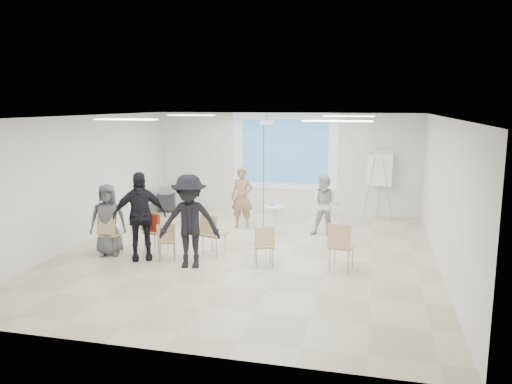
% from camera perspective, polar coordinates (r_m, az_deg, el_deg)
% --- Properties ---
extents(floor, '(8.00, 9.00, 0.10)m').
position_cam_1_polar(floor, '(11.09, -0.98, -7.34)').
color(floor, beige).
rests_on(floor, ground).
extents(ceiling, '(8.00, 9.00, 0.10)m').
position_cam_1_polar(ceiling, '(10.58, -1.03, 8.89)').
color(ceiling, white).
rests_on(ceiling, wall_back).
extents(wall_back, '(8.00, 0.10, 3.00)m').
position_cam_1_polar(wall_back, '(15.13, 3.33, 3.35)').
color(wall_back, silver).
rests_on(wall_back, floor).
extents(wall_left, '(0.10, 9.00, 3.00)m').
position_cam_1_polar(wall_left, '(12.37, -19.49, 1.28)').
color(wall_left, silver).
rests_on(wall_left, floor).
extents(wall_right, '(0.10, 9.00, 3.00)m').
position_cam_1_polar(wall_right, '(10.48, 20.96, -0.31)').
color(wall_right, silver).
rests_on(wall_right, floor).
extents(projection_halo, '(3.20, 0.01, 2.30)m').
position_cam_1_polar(projection_halo, '(15.03, 3.30, 4.65)').
color(projection_halo, silver).
rests_on(projection_halo, wall_back).
extents(projection_image, '(2.60, 0.01, 1.90)m').
position_cam_1_polar(projection_image, '(15.02, 3.29, 4.64)').
color(projection_image, teal).
rests_on(projection_image, wall_back).
extents(pedestal_table, '(0.58, 0.58, 0.68)m').
position_cam_1_polar(pedestal_table, '(12.92, 2.12, -2.85)').
color(pedestal_table, white).
rests_on(pedestal_table, floor).
extents(player_left, '(0.68, 0.47, 1.84)m').
position_cam_1_polar(player_left, '(13.20, -1.60, -0.17)').
color(player_left, '#9C7F60').
rests_on(player_left, floor).
extents(player_right, '(0.86, 0.70, 1.71)m').
position_cam_1_polar(player_right, '(12.47, 7.92, -1.17)').
color(player_right, silver).
rests_on(player_right, floor).
extents(controller_left, '(0.04, 0.11, 0.04)m').
position_cam_1_polar(controller_left, '(13.34, -0.58, 1.22)').
color(controller_left, white).
rests_on(controller_left, player_left).
extents(controller_right, '(0.05, 0.13, 0.04)m').
position_cam_1_polar(controller_right, '(12.68, 7.26, 0.41)').
color(controller_right, white).
rests_on(controller_right, player_right).
extents(chair_far_left, '(0.43, 0.46, 0.89)m').
position_cam_1_polar(chair_far_left, '(11.33, -16.45, -4.34)').
color(chair_far_left, tan).
rests_on(chair_far_left, floor).
extents(chair_left_mid, '(0.52, 0.55, 0.95)m').
position_cam_1_polar(chair_left_mid, '(11.22, -11.60, -4.10)').
color(chair_left_mid, tan).
rests_on(chair_left_mid, floor).
extents(chair_left_inner, '(0.49, 0.51, 0.81)m').
position_cam_1_polar(chair_left_inner, '(10.65, -10.18, -5.27)').
color(chair_left_inner, tan).
rests_on(chair_left_inner, floor).
extents(chair_center, '(0.54, 0.57, 0.92)m').
position_cam_1_polar(chair_center, '(10.85, -5.07, -4.50)').
color(chair_center, tan).
rests_on(chair_center, floor).
extents(chair_right_inner, '(0.52, 0.54, 0.86)m').
position_cam_1_polar(chair_right_inner, '(10.07, 0.93, -5.83)').
color(chair_right_inner, tan).
rests_on(chair_right_inner, floor).
extents(chair_right_far, '(0.54, 0.57, 0.98)m').
position_cam_1_polar(chair_right_far, '(9.94, 9.65, -5.77)').
color(chair_right_far, tan).
rests_on(chair_right_far, floor).
extents(red_jacket, '(0.41, 0.16, 0.38)m').
position_cam_1_polar(red_jacket, '(11.05, -11.86, -3.47)').
color(red_jacket, '#AF2B15').
rests_on(red_jacket, chair_left_mid).
extents(laptop, '(0.35, 0.30, 0.02)m').
position_cam_1_polar(laptop, '(10.75, -10.10, -5.37)').
color(laptop, black).
rests_on(laptop, chair_left_inner).
extents(audience_left, '(1.45, 1.24, 2.15)m').
position_cam_1_polar(audience_left, '(10.75, -13.19, -1.97)').
color(audience_left, black).
rests_on(audience_left, floor).
extents(audience_mid, '(1.52, 1.03, 2.14)m').
position_cam_1_polar(audience_mid, '(10.05, -7.62, -2.64)').
color(audience_mid, black).
rests_on(audience_mid, floor).
extents(audience_outer, '(1.00, 0.84, 1.75)m').
position_cam_1_polar(audience_outer, '(11.28, -16.57, -2.58)').
color(audience_outer, '#56565B').
rests_on(audience_outer, floor).
extents(flipchart_easel, '(0.84, 0.64, 1.95)m').
position_cam_1_polar(flipchart_easel, '(14.52, 13.93, 2.55)').
color(flipchart_easel, gray).
rests_on(flipchart_easel, floor).
extents(av_cart, '(0.60, 0.52, 0.77)m').
position_cam_1_polar(av_cart, '(15.51, -10.25, -0.90)').
color(av_cart, black).
rests_on(av_cart, floor).
extents(ceiling_projector, '(0.30, 0.25, 3.00)m').
position_cam_1_polar(ceiling_projector, '(12.02, 1.24, 7.31)').
color(ceiling_projector, white).
rests_on(ceiling_projector, ceiling).
extents(fluor_panel_nw, '(1.20, 0.30, 0.02)m').
position_cam_1_polar(fluor_panel_nw, '(13.10, -7.38, 8.69)').
color(fluor_panel_nw, white).
rests_on(fluor_panel_nw, ceiling).
extents(fluor_panel_ne, '(1.20, 0.30, 0.02)m').
position_cam_1_polar(fluor_panel_ne, '(12.26, 10.57, 8.52)').
color(fluor_panel_ne, white).
rests_on(fluor_panel_ne, ceiling).
extents(fluor_panel_sw, '(1.20, 0.30, 0.02)m').
position_cam_1_polar(fluor_panel_sw, '(9.91, -14.66, 8.03)').
color(fluor_panel_sw, white).
rests_on(fluor_panel_sw, ceiling).
extents(fluor_panel_se, '(1.20, 0.30, 0.02)m').
position_cam_1_polar(fluor_panel_se, '(8.77, 9.32, 8.00)').
color(fluor_panel_se, white).
rests_on(fluor_panel_se, ceiling).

